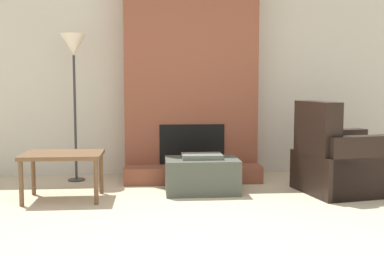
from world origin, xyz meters
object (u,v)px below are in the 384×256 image
(ottoman, at_px, (202,175))
(side_table, at_px, (63,159))
(armchair, at_px, (341,165))
(floor_lamp_left, at_px, (74,53))

(ottoman, distance_m, side_table, 1.48)
(ottoman, relative_size, side_table, 0.99)
(ottoman, bearing_deg, side_table, -172.09)
(armchair, relative_size, side_table, 1.38)
(armchair, height_order, floor_lamp_left, floor_lamp_left)
(side_table, height_order, floor_lamp_left, floor_lamp_left)
(side_table, distance_m, floor_lamp_left, 1.48)
(armchair, bearing_deg, side_table, 80.26)
(ottoman, distance_m, armchair, 1.52)
(armchair, xyz_separation_m, side_table, (-2.95, -0.07, 0.12))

